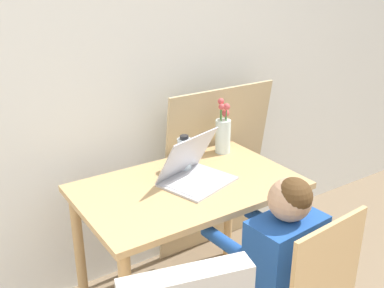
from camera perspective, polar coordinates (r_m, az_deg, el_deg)
wall_back at (r=2.30m, az=-13.51°, el=9.80°), size 6.40×0.05×2.50m
dining_table at (r=2.17m, az=-0.48°, el=-7.79°), size 1.03×0.64×0.75m
person_seated at (r=1.88m, az=10.25°, el=-13.84°), size 0.33×0.44×0.99m
laptop at (r=2.12m, az=0.16°, el=-3.39°), size 0.38×0.34×0.24m
flower_vase at (r=2.44m, az=3.96°, el=1.47°), size 0.08×0.08×0.30m
water_bottle at (r=2.23m, az=-0.98°, el=-1.26°), size 0.07×0.07×0.18m
cardboard_panel at (r=2.73m, az=2.86°, el=-3.55°), size 0.71×0.17×1.08m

